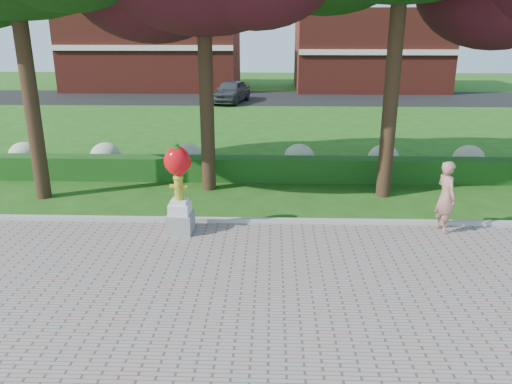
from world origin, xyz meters
TOP-DOWN VIEW (x-y plane):
  - ground at (0.00, 0.00)m, footprint 100.00×100.00m
  - curb at (0.00, 3.00)m, footprint 40.00×0.18m
  - lawn_hedge at (0.00, 7.00)m, footprint 24.00×0.70m
  - hydrangea_row at (0.57, 8.00)m, footprint 20.10×1.10m
  - street at (0.00, 28.00)m, footprint 50.00×8.00m
  - building_left at (-10.00, 34.00)m, footprint 14.00×8.00m
  - building_right at (8.00, 34.00)m, footprint 12.00×8.00m
  - hydrant_sculpture at (-2.27, 2.28)m, footprint 0.67×0.66m
  - woman at (4.40, 2.60)m, footprint 0.59×0.76m
  - parked_car at (-2.84, 25.53)m, footprint 2.83×4.81m

SIDE VIEW (x-z plane):
  - ground at x=0.00m, z-range 0.00..0.00m
  - street at x=0.00m, z-range 0.00..0.02m
  - curb at x=0.00m, z-range 0.00..0.15m
  - lawn_hedge at x=0.00m, z-range 0.00..0.80m
  - hydrangea_row at x=0.57m, z-range 0.06..1.04m
  - parked_car at x=-2.84m, z-range 0.02..1.56m
  - woman at x=4.40m, z-range 0.04..1.87m
  - hydrant_sculpture at x=-2.27m, z-range 0.11..2.40m
  - building_right at x=8.00m, z-range 0.00..6.40m
  - building_left at x=-10.00m, z-range 0.00..7.00m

